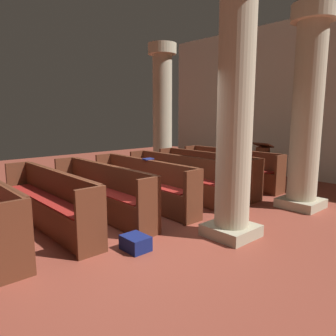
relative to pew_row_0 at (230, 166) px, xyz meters
name	(u,v)px	position (x,y,z in m)	size (l,w,h in m)	color
ground_plane	(128,225)	(0.75, -3.81, -0.50)	(19.20, 19.20, 0.00)	brown
back_wall	(303,100)	(0.75, 2.27, 1.75)	(10.00, 0.16, 4.50)	silver
pew_row_0	(230,166)	(0.00, 0.00, 0.00)	(2.93, 0.47, 0.93)	brown
pew_row_1	(206,170)	(0.00, -0.97, 0.00)	(2.93, 0.46, 0.93)	brown
pew_row_2	(177,176)	(0.00, -1.94, 0.00)	(2.93, 0.46, 0.93)	brown
pew_row_3	(143,182)	(0.00, -2.91, 0.00)	(2.93, 0.47, 0.93)	brown
pew_row_4	(101,189)	(0.00, -3.88, 0.00)	(2.93, 0.46, 0.93)	brown
pew_row_5	(49,198)	(0.00, -4.85, 0.00)	(2.93, 0.46, 0.93)	brown
pillar_aisle_side	(307,107)	(2.24, -0.62, 1.50)	(0.82, 0.82, 3.85)	tan
pillar_far_side	(162,109)	(-2.19, -0.46, 1.50)	(0.82, 0.82, 3.85)	tan
pillar_aisle_rear	(235,105)	(2.24, -2.92, 1.50)	(0.76, 0.76, 3.85)	tan
lectern	(262,165)	(0.29, 1.07, -0.05)	(0.48, 0.45, 1.08)	#562B1A
hymn_book	(148,159)	(-0.06, -2.72, 0.44)	(0.14, 0.22, 0.03)	navy
kneeler_box_navy	(136,243)	(1.67, -4.33, -0.40)	(0.38, 0.30, 0.20)	navy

